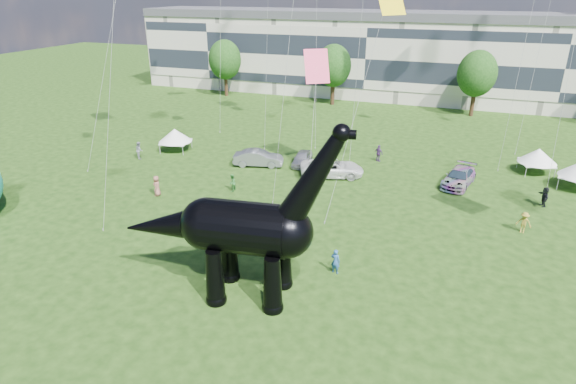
% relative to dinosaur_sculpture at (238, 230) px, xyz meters
% --- Properties ---
extents(ground, '(220.00, 220.00, 0.00)m').
position_rel_dinosaur_sculpture_xyz_m(ground, '(3.97, -3.83, -4.16)').
color(ground, '#16330C').
rests_on(ground, ground).
extents(terrace_row, '(78.00, 11.00, 12.00)m').
position_rel_dinosaur_sculpture_xyz_m(terrace_row, '(-4.03, 58.17, 1.84)').
color(terrace_row, beige).
rests_on(terrace_row, ground).
extents(tree_far_left, '(5.20, 5.20, 9.44)m').
position_rel_dinosaur_sculpture_xyz_m(tree_far_left, '(-26.03, 49.17, 2.13)').
color(tree_far_left, '#382314').
rests_on(tree_far_left, ground).
extents(tree_mid_left, '(5.20, 5.20, 9.44)m').
position_rel_dinosaur_sculpture_xyz_m(tree_mid_left, '(-8.03, 49.17, 2.13)').
color(tree_mid_left, '#382314').
rests_on(tree_mid_left, ground).
extents(tree_mid_right, '(5.20, 5.20, 9.44)m').
position_rel_dinosaur_sculpture_xyz_m(tree_mid_right, '(11.97, 49.17, 2.13)').
color(tree_mid_right, '#382314').
rests_on(tree_mid_right, ground).
extents(dinosaur_sculpture, '(13.53, 4.27, 11.01)m').
position_rel_dinosaur_sculpture_xyz_m(dinosaur_sculpture, '(0.00, 0.00, 0.00)').
color(dinosaur_sculpture, black).
rests_on(dinosaur_sculpture, ground).
extents(car_silver, '(2.07, 4.19, 1.37)m').
position_rel_dinosaur_sculpture_xyz_m(car_silver, '(-3.67, 22.09, -3.47)').
color(car_silver, '#B4B4B9').
rests_on(car_silver, ground).
extents(car_grey, '(5.21, 2.94, 1.63)m').
position_rel_dinosaur_sculpture_xyz_m(car_grey, '(-7.73, 20.32, -3.34)').
color(car_grey, gray).
rests_on(car_grey, ground).
extents(car_white, '(6.54, 4.55, 1.66)m').
position_rel_dinosaur_sculpture_xyz_m(car_white, '(-0.02, 20.09, -3.33)').
color(car_white, white).
rests_on(car_white, ground).
extents(car_dark, '(3.25, 5.64, 1.54)m').
position_rel_dinosaur_sculpture_xyz_m(car_dark, '(11.38, 21.92, -3.39)').
color(car_dark, '#595960').
rests_on(car_dark, ground).
extents(gazebo_near, '(4.24, 4.24, 2.46)m').
position_rel_dinosaur_sculpture_xyz_m(gazebo_near, '(18.22, 27.80, -2.43)').
color(gazebo_near, white).
rests_on(gazebo_near, ground).
extents(gazebo_left, '(4.12, 4.12, 2.48)m').
position_rel_dinosaur_sculpture_xyz_m(gazebo_left, '(-18.10, 21.55, -2.42)').
color(gazebo_left, white).
rests_on(gazebo_left, ground).
extents(visitors, '(48.63, 43.32, 1.82)m').
position_rel_dinosaur_sculpture_xyz_m(visitors, '(2.38, 11.41, -3.29)').
color(visitors, '#327A30').
rests_on(visitors, ground).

